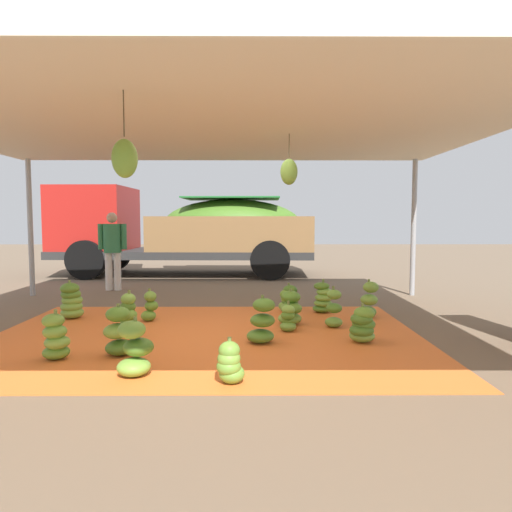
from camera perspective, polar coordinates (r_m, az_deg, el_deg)
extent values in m
plane|color=brown|center=(9.02, -4.24, -5.16)|extent=(40.00, 40.00, 0.00)
cube|color=orange|center=(6.10, -6.17, -9.80)|extent=(5.54, 4.04, 0.01)
cylinder|color=#9EA0A5|center=(10.18, -26.05, 3.13)|extent=(0.10, 0.10, 2.70)
cylinder|color=#9EA0A5|center=(9.72, 18.85, 3.30)|extent=(0.10, 0.10, 2.70)
cube|color=beige|center=(6.04, -6.40, 16.15)|extent=(8.00, 7.00, 0.06)
cube|color=beige|center=(2.70, -15.11, 27.37)|extent=(8.00, 0.04, 0.28)
cylinder|color=#4C422D|center=(4.64, -15.99, 16.54)|extent=(0.01, 0.01, 0.42)
ellipsoid|color=#6B9E38|center=(4.57, -15.88, 11.49)|extent=(0.24, 0.24, 0.36)
cylinder|color=#4C422D|center=(6.62, 4.10, 13.42)|extent=(0.01, 0.01, 0.32)
ellipsoid|color=#75A83D|center=(6.57, 4.08, 10.30)|extent=(0.24, 0.24, 0.36)
ellipsoid|color=#75A83D|center=(7.64, 3.86, -6.18)|extent=(0.38, 0.38, 0.17)
ellipsoid|color=#477523|center=(7.62, 4.20, -5.71)|extent=(0.38, 0.38, 0.17)
ellipsoid|color=#75A83D|center=(7.61, 4.04, -5.21)|extent=(0.29, 0.29, 0.17)
ellipsoid|color=#60932D|center=(7.58, 3.89, -4.75)|extent=(0.35, 0.35, 0.17)
ellipsoid|color=#477523|center=(7.60, 4.23, -4.23)|extent=(0.32, 0.32, 0.17)
cylinder|color=olive|center=(7.59, 4.06, -3.78)|extent=(0.04, 0.04, 0.12)
ellipsoid|color=#75A83D|center=(4.71, -14.83, -13.07)|extent=(0.42, 0.42, 0.17)
ellipsoid|color=#477523|center=(4.69, -14.29, -10.82)|extent=(0.40, 0.40, 0.17)
ellipsoid|color=#6B9E38|center=(4.61, -15.08, -8.77)|extent=(0.31, 0.31, 0.17)
cylinder|color=olive|center=(4.62, -14.65, -7.98)|extent=(0.04, 0.04, 0.12)
ellipsoid|color=#6B9E38|center=(6.62, 9.56, -8.04)|extent=(0.32, 0.32, 0.14)
ellipsoid|color=#518428|center=(6.60, 9.60, -6.34)|extent=(0.27, 0.27, 0.14)
ellipsoid|color=#6B9E38|center=(6.55, 9.62, -4.71)|extent=(0.26, 0.26, 0.14)
cylinder|color=olive|center=(6.54, 9.51, -4.20)|extent=(0.04, 0.04, 0.12)
ellipsoid|color=#518428|center=(7.37, 13.50, -6.68)|extent=(0.29, 0.29, 0.17)
ellipsoid|color=#75A83D|center=(7.30, 13.76, -5.26)|extent=(0.37, 0.37, 0.17)
ellipsoid|color=#75A83D|center=(7.29, 13.97, -3.75)|extent=(0.29, 0.29, 0.17)
cylinder|color=olive|center=(7.28, 13.73, -3.28)|extent=(0.04, 0.04, 0.12)
ellipsoid|color=#75A83D|center=(7.63, -21.71, -6.49)|extent=(0.47, 0.47, 0.17)
ellipsoid|color=#75A83D|center=(7.61, -21.78, -5.80)|extent=(0.46, 0.46, 0.17)
ellipsoid|color=#75A83D|center=(7.61, -21.71, -5.08)|extent=(0.42, 0.42, 0.17)
ellipsoid|color=#518428|center=(7.58, -21.85, -4.40)|extent=(0.39, 0.39, 0.17)
ellipsoid|color=#518428|center=(7.54, -21.97, -3.73)|extent=(0.38, 0.38, 0.17)
cylinder|color=olive|center=(7.56, -21.99, -3.25)|extent=(0.04, 0.04, 0.12)
ellipsoid|color=#75A83D|center=(6.70, 4.18, -7.69)|extent=(0.38, 0.38, 0.17)
ellipsoid|color=#60932D|center=(6.63, 4.37, -6.45)|extent=(0.42, 0.42, 0.17)
ellipsoid|color=#518428|center=(6.65, 4.31, -5.05)|extent=(0.35, 0.35, 0.17)
cylinder|color=olive|center=(6.62, 4.29, -4.57)|extent=(0.04, 0.04, 0.12)
ellipsoid|color=#60932D|center=(5.52, -23.40, -10.82)|extent=(0.37, 0.37, 0.15)
ellipsoid|color=#75A83D|center=(5.46, -23.30, -9.73)|extent=(0.35, 0.35, 0.15)
ellipsoid|color=#6B9E38|center=(5.43, -23.55, -8.54)|extent=(0.34, 0.34, 0.15)
ellipsoid|color=#6B9E38|center=(5.44, -23.71, -7.30)|extent=(0.32, 0.32, 0.15)
cylinder|color=olive|center=(5.41, -23.47, -6.69)|extent=(0.04, 0.04, 0.12)
ellipsoid|color=#75A83D|center=(6.28, -15.19, -8.73)|extent=(0.28, 0.28, 0.16)
ellipsoid|color=#518428|center=(6.23, -15.39, -7.89)|extent=(0.24, 0.24, 0.16)
ellipsoid|color=#60932D|center=(6.19, -15.40, -7.03)|extent=(0.27, 0.27, 0.16)
ellipsoid|color=#477523|center=(6.22, -15.52, -6.04)|extent=(0.25, 0.25, 0.16)
ellipsoid|color=#75A83D|center=(6.20, -15.47, -5.15)|extent=(0.26, 0.26, 0.16)
cylinder|color=olive|center=(6.17, -15.37, -4.62)|extent=(0.04, 0.04, 0.12)
ellipsoid|color=#477523|center=(5.43, -16.41, -10.75)|extent=(0.44, 0.44, 0.17)
ellipsoid|color=#75A83D|center=(5.38, -16.77, -8.86)|extent=(0.38, 0.38, 0.17)
ellipsoid|color=#518428|center=(5.36, -16.66, -6.89)|extent=(0.33, 0.33, 0.17)
cylinder|color=olive|center=(5.33, -16.62, -6.28)|extent=(0.04, 0.04, 0.12)
ellipsoid|color=#6B9E38|center=(6.30, 3.96, -8.65)|extent=(0.24, 0.24, 0.13)
ellipsoid|color=#60932D|center=(6.33, 4.05, -7.89)|extent=(0.29, 0.29, 0.13)
ellipsoid|color=#518428|center=(6.28, 3.97, -7.31)|extent=(0.26, 0.26, 0.13)
ellipsoid|color=#75A83D|center=(6.27, 3.99, -6.64)|extent=(0.24, 0.24, 0.13)
cylinder|color=olive|center=(6.27, 4.01, -6.08)|extent=(0.04, 0.04, 0.12)
ellipsoid|color=#60932D|center=(7.08, -13.12, -7.18)|extent=(0.26, 0.26, 0.16)
ellipsoid|color=#60932D|center=(7.08, -12.77, -5.99)|extent=(0.23, 0.23, 0.16)
ellipsoid|color=#6B9E38|center=(7.03, -12.90, -4.88)|extent=(0.22, 0.22, 0.16)
cylinder|color=olive|center=(7.03, -13.00, -4.38)|extent=(0.04, 0.04, 0.12)
ellipsoid|color=#6B9E38|center=(4.38, -3.00, -14.29)|extent=(0.32, 0.32, 0.17)
ellipsoid|color=#6B9E38|center=(4.34, -3.37, -13.45)|extent=(0.27, 0.27, 0.17)
ellipsoid|color=#75A83D|center=(4.32, -3.35, -12.51)|extent=(0.21, 0.21, 0.17)
ellipsoid|color=#6B9E38|center=(4.30, -3.31, -11.54)|extent=(0.25, 0.25, 0.17)
cylinder|color=olive|center=(4.30, -3.28, -10.72)|extent=(0.04, 0.04, 0.12)
ellipsoid|color=#518428|center=(7.62, 8.15, -6.41)|extent=(0.36, 0.36, 0.13)
ellipsoid|color=#6B9E38|center=(7.59, 8.26, -5.77)|extent=(0.39, 0.39, 0.13)
ellipsoid|color=#75A83D|center=(7.57, 8.33, -5.10)|extent=(0.40, 0.40, 0.13)
ellipsoid|color=#75A83D|center=(7.59, 8.46, -4.40)|extent=(0.33, 0.33, 0.13)
ellipsoid|color=#518428|center=(7.59, 8.09, -3.70)|extent=(0.35, 0.35, 0.13)
cylinder|color=olive|center=(7.56, 8.29, -3.27)|extent=(0.04, 0.04, 0.12)
ellipsoid|color=#518428|center=(5.72, 0.53, -9.83)|extent=(0.44, 0.44, 0.16)
ellipsoid|color=#518428|center=(5.69, 0.81, -7.93)|extent=(0.43, 0.43, 0.16)
ellipsoid|color=#518428|center=(5.64, 0.97, -6.06)|extent=(0.38, 0.38, 0.16)
cylinder|color=olive|center=(5.64, 0.81, -5.43)|extent=(0.04, 0.04, 0.12)
ellipsoid|color=#75A83D|center=(5.90, 12.93, -9.53)|extent=(0.43, 0.43, 0.16)
ellipsoid|color=#477523|center=(5.85, 12.88, -8.93)|extent=(0.39, 0.39, 0.16)
ellipsoid|color=#518428|center=(5.88, 13.13, -8.17)|extent=(0.37, 0.37, 0.16)
ellipsoid|color=#477523|center=(5.82, 12.89, -7.58)|extent=(0.34, 0.34, 0.16)
ellipsoid|color=#60932D|center=(5.82, 13.22, -6.87)|extent=(0.35, 0.35, 0.16)
cylinder|color=olive|center=(5.82, 13.00, -6.27)|extent=(0.04, 0.04, 0.12)
cube|color=#2D2D2D|center=(12.87, -8.76, 0.36)|extent=(6.94, 2.52, 0.20)
cube|color=red|center=(13.49, -19.24, 4.39)|extent=(1.98, 2.19, 1.70)
cube|color=#232D38|center=(13.87, -23.07, 5.68)|extent=(0.08, 1.86, 0.75)
cube|color=olive|center=(11.56, -3.37, 2.68)|extent=(4.26, 0.20, 0.90)
cube|color=olive|center=(13.80, -2.61, 2.97)|extent=(4.26, 0.20, 0.90)
cube|color=olive|center=(12.70, 6.51, 2.82)|extent=(0.15, 2.33, 0.90)
ellipsoid|color=#477523|center=(12.67, -2.96, 3.91)|extent=(3.80, 2.06, 1.37)
cube|color=#237533|center=(12.69, -2.97, 7.10)|extent=(2.61, 1.84, 0.04)
cylinder|color=black|center=(12.49, -20.24, -0.44)|extent=(1.01, 0.31, 1.00)
cylinder|color=black|center=(14.48, -17.16, 0.27)|extent=(1.01, 0.31, 1.00)
cylinder|color=black|center=(11.62, 1.75, -0.51)|extent=(1.01, 0.31, 1.00)
cylinder|color=black|center=(13.74, 1.67, 0.25)|extent=(1.01, 0.31, 1.00)
cylinder|color=silver|center=(10.41, -17.68, -1.81)|extent=(0.15, 0.15, 0.81)
cylinder|color=silver|center=(10.36, -16.71, -1.82)|extent=(0.15, 0.15, 0.81)
cylinder|color=#337A4C|center=(10.33, -17.28, 2.11)|extent=(0.37, 0.37, 0.61)
cylinder|color=#337A4C|center=(10.40, -18.58, 2.28)|extent=(0.12, 0.12, 0.54)
cylinder|color=#337A4C|center=(10.26, -15.98, 2.31)|extent=(0.12, 0.12, 0.54)
sphere|color=tan|center=(10.33, -17.34, 4.53)|extent=(0.22, 0.22, 0.22)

